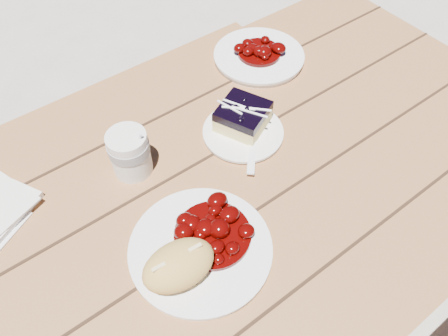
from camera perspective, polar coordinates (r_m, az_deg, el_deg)
picnic_table at (r=0.95m, az=-13.37°, el=-15.99°), size 2.00×1.55×0.75m
main_plate at (r=0.78m, az=-3.08°, el=-10.58°), size 0.24×0.24×0.02m
goulash_stew at (r=0.76m, az=-1.52°, el=-8.11°), size 0.14×0.14×0.04m
bread_roll at (r=0.72m, az=-5.96°, el=-12.52°), size 0.13×0.09×0.06m
dessert_plate at (r=0.94m, az=2.50°, el=4.64°), size 0.17×0.17×0.01m
blueberry_cake at (r=0.93m, az=2.48°, el=6.79°), size 0.13×0.13×0.06m
fork_dessert at (r=0.90m, az=3.69°, el=2.35°), size 0.13×0.14×0.00m
coffee_cup at (r=0.86m, az=-12.20°, el=1.92°), size 0.08×0.08×0.10m
fork_table at (r=0.88m, az=-26.57°, el=-8.22°), size 0.15×0.10×0.00m
second_plate at (r=1.13m, az=4.57°, el=14.28°), size 0.22×0.22×0.02m
second_stew at (r=1.11m, az=4.66°, el=15.46°), size 0.11×0.11×0.04m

